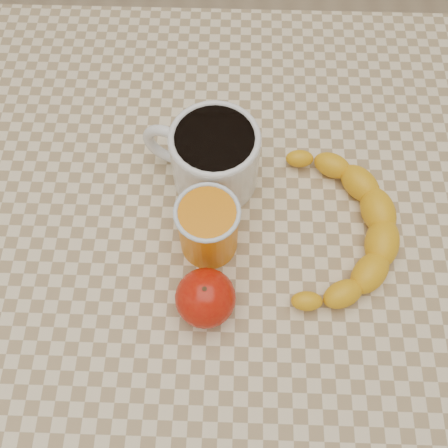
{
  "coord_description": "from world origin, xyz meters",
  "views": [
    {
      "loc": [
        0.01,
        -0.27,
        1.33
      ],
      "look_at": [
        0.0,
        0.0,
        0.77
      ],
      "focal_mm": 40.0,
      "sensor_mm": 36.0,
      "label": 1
    }
  ],
  "objects_px": {
    "coffee_mug": "(213,156)",
    "table": "(224,256)",
    "apple": "(205,298)",
    "orange_juice_glass": "(208,227)",
    "banana": "(336,229)"
  },
  "relations": [
    {
      "from": "coffee_mug",
      "to": "table",
      "type": "bearing_deg",
      "value": -78.1
    },
    {
      "from": "apple",
      "to": "table",
      "type": "bearing_deg",
      "value": 79.7
    },
    {
      "from": "table",
      "to": "coffee_mug",
      "type": "distance_m",
      "value": 0.16
    },
    {
      "from": "orange_juice_glass",
      "to": "banana",
      "type": "relative_size",
      "value": 0.31
    },
    {
      "from": "table",
      "to": "coffee_mug",
      "type": "xyz_separation_m",
      "value": [
        -0.02,
        0.08,
        0.14
      ]
    },
    {
      "from": "table",
      "to": "orange_juice_glass",
      "type": "height_order",
      "value": "orange_juice_glass"
    },
    {
      "from": "coffee_mug",
      "to": "apple",
      "type": "bearing_deg",
      "value": -90.44
    },
    {
      "from": "coffee_mug",
      "to": "orange_juice_glass",
      "type": "height_order",
      "value": "coffee_mug"
    },
    {
      "from": "orange_juice_glass",
      "to": "apple",
      "type": "relative_size",
      "value": 1.12
    },
    {
      "from": "orange_juice_glass",
      "to": "coffee_mug",
      "type": "bearing_deg",
      "value": 89.09
    },
    {
      "from": "orange_juice_glass",
      "to": "banana",
      "type": "height_order",
      "value": "orange_juice_glass"
    },
    {
      "from": "orange_juice_glass",
      "to": "banana",
      "type": "xyz_separation_m",
      "value": [
        0.16,
        0.01,
        -0.02
      ]
    },
    {
      "from": "table",
      "to": "banana",
      "type": "bearing_deg",
      "value": -1.19
    },
    {
      "from": "banana",
      "to": "orange_juice_glass",
      "type": "bearing_deg",
      "value": -164.96
    },
    {
      "from": "table",
      "to": "apple",
      "type": "xyz_separation_m",
      "value": [
        -0.02,
        -0.1,
        0.12
      ]
    }
  ]
}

